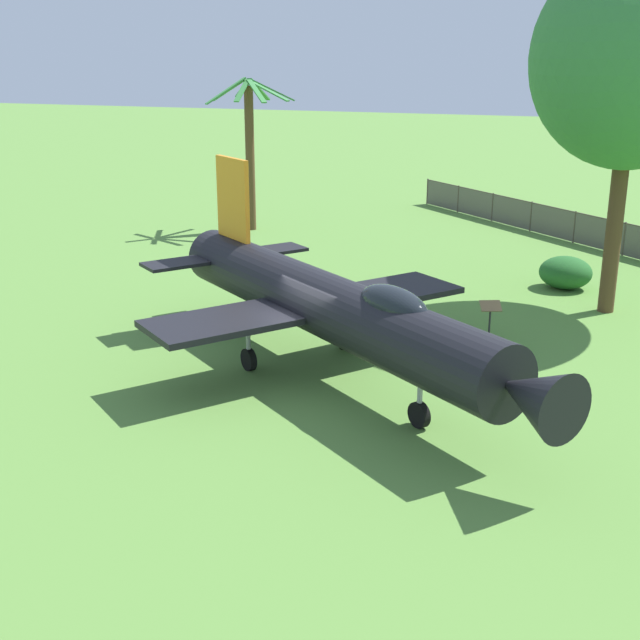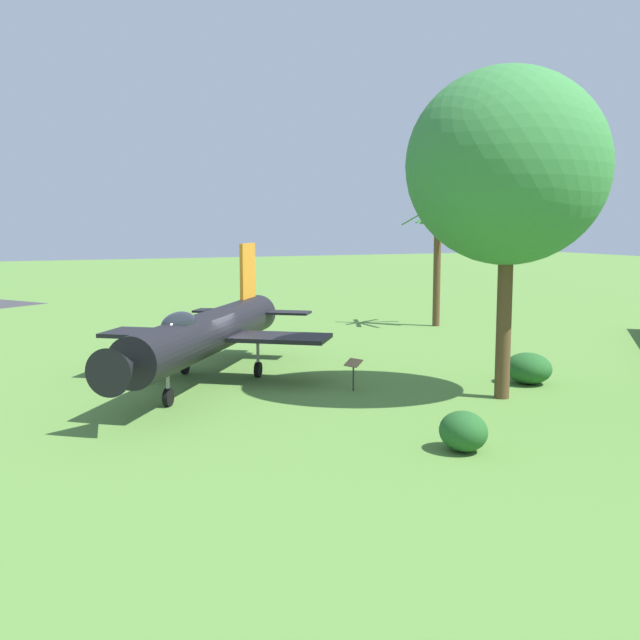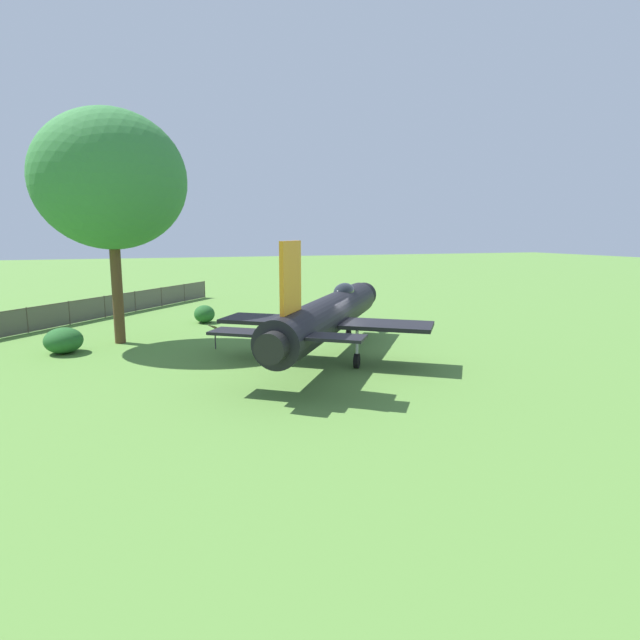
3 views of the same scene
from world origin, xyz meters
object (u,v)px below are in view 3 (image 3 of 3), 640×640
(shade_tree, at_px, (110,180))
(info_plaque, at_px, (215,331))
(display_jet, at_px, (331,313))
(shrub_by_tree, at_px, (63,340))
(shrub_near_fence, at_px, (204,314))

(shade_tree, xyz_separation_m, info_plaque, (-4.20, 3.00, -6.94))
(display_jet, distance_m, shrub_by_tree, 12.10)
(display_jet, relative_size, info_plaque, 11.50)
(shrub_by_tree, bearing_deg, shade_tree, -146.88)
(shrub_near_fence, height_order, info_plaque, info_plaque)
(shade_tree, relative_size, shrub_near_fence, 7.95)
(info_plaque, bearing_deg, shrub_near_fence, -93.61)
(shrub_by_tree, bearing_deg, shrub_near_fence, -138.97)
(shade_tree, bearing_deg, shrub_by_tree, 33.12)
(shade_tree, height_order, shrub_by_tree, shade_tree)
(shade_tree, xyz_separation_m, shrub_near_fence, (-4.68, -4.58, -7.26))
(display_jet, xyz_separation_m, shrub_near_fence, (4.06, -10.77, -1.40))
(shade_tree, height_order, shrub_near_fence, shade_tree)
(shrub_near_fence, bearing_deg, shrub_by_tree, 41.03)
(display_jet, bearing_deg, shrub_by_tree, 102.74)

